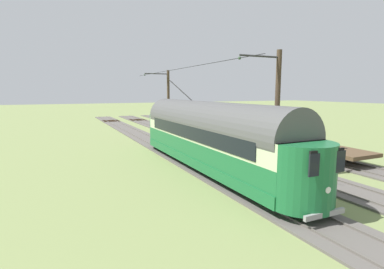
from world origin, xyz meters
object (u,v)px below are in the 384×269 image
at_px(flatcar_adjacent, 284,140).
at_px(catenary_pole_foreground, 168,103).
at_px(catenary_pole_mid_near, 276,113).
at_px(vintage_streetcar, 208,134).
at_px(track_end_bumper, 222,131).

distance_m(flatcar_adjacent, catenary_pole_foreground, 12.71).
relative_size(catenary_pole_foreground, catenary_pole_mid_near, 1.00).
xyz_separation_m(vintage_streetcar, catenary_pole_mid_near, (-2.45, 3.34, 1.45)).
bearing_deg(vintage_streetcar, track_end_bumper, -123.95).
distance_m(vintage_streetcar, flatcar_adjacent, 9.56).
height_order(flatcar_adjacent, catenary_pole_mid_near, catenary_pole_mid_near).
height_order(flatcar_adjacent, track_end_bumper, flatcar_adjacent).
bearing_deg(flatcar_adjacent, track_end_bumper, -90.00).
distance_m(catenary_pole_mid_near, track_end_bumper, 18.13).
bearing_deg(catenary_pole_foreground, catenary_pole_mid_near, 90.00).
relative_size(catenary_pole_foreground, track_end_bumper, 3.95).
bearing_deg(flatcar_adjacent, catenary_pole_foreground, -58.48).
height_order(catenary_pole_mid_near, track_end_bumper, catenary_pole_mid_near).
bearing_deg(track_end_bumper, catenary_pole_foreground, -3.69).
bearing_deg(vintage_streetcar, catenary_pole_foreground, -100.15).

